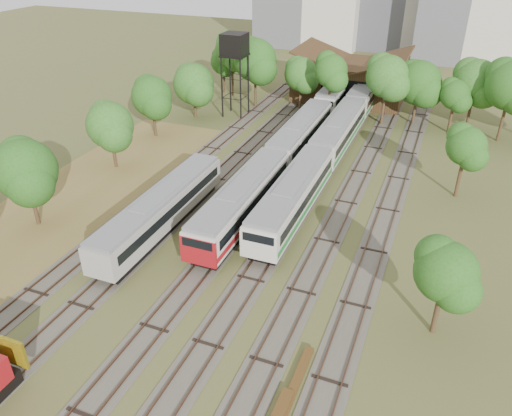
% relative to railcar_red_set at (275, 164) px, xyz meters
% --- Properties ---
extents(ground, '(240.00, 240.00, 0.00)m').
position_rel_railcar_red_set_xyz_m(ground, '(2.00, -26.90, -1.98)').
color(ground, '#475123').
rests_on(ground, ground).
extents(dry_grass_patch, '(14.00, 60.00, 0.04)m').
position_rel_railcar_red_set_xyz_m(dry_grass_patch, '(-16.00, -18.90, -1.96)').
color(dry_grass_patch, brown).
rests_on(dry_grass_patch, ground).
extents(tracks, '(24.60, 80.00, 0.19)m').
position_rel_railcar_red_set_xyz_m(tracks, '(1.33, -1.90, -1.94)').
color(tracks, '#4C473D').
rests_on(tracks, ground).
extents(railcar_red_set, '(3.03, 34.57, 3.74)m').
position_rel_railcar_red_set_xyz_m(railcar_red_set, '(0.00, 0.00, 0.00)').
color(railcar_red_set, black).
rests_on(railcar_red_set, ground).
extents(railcar_green_set, '(3.08, 52.08, 3.81)m').
position_rel_railcar_red_set_xyz_m(railcar_green_set, '(4.00, 11.03, 0.04)').
color(railcar_green_set, black).
rests_on(railcar_green_set, ground).
extents(railcar_rear, '(2.94, 16.08, 3.63)m').
position_rel_railcar_red_set_xyz_m(railcar_rear, '(0.00, 27.25, -0.06)').
color(railcar_rear, black).
rests_on(railcar_rear, ground).
extents(old_grey_coach, '(2.83, 18.00, 3.49)m').
position_rel_railcar_red_set_xyz_m(old_grey_coach, '(-6.00, -12.51, -0.07)').
color(old_grey_coach, black).
rests_on(old_grey_coach, ground).
extents(water_tower, '(3.21, 3.21, 11.11)m').
position_rel_railcar_red_set_xyz_m(water_tower, '(-12.22, 17.57, 7.38)').
color(water_tower, black).
rests_on(water_tower, ground).
extents(rail_pile_far, '(0.54, 8.57, 0.28)m').
position_rel_railcar_red_set_xyz_m(rail_pile_far, '(10.20, -26.02, -1.84)').
color(rail_pile_far, brown).
rests_on(rail_pile_far, ground).
extents(maintenance_shed, '(16.45, 11.55, 7.58)m').
position_rel_railcar_red_set_xyz_m(maintenance_shed, '(1.00, 31.07, 0.94)').
color(maintenance_shed, '#3B2515').
rests_on(maintenance_shed, ground).
extents(tree_band_left, '(7.39, 67.33, 8.02)m').
position_rel_railcar_red_set_xyz_m(tree_band_left, '(-17.18, -6.35, 2.93)').
color(tree_band_left, '#382616').
rests_on(tree_band_left, ground).
extents(tree_band_far, '(48.76, 10.62, 9.91)m').
position_rel_railcar_red_set_xyz_m(tree_band_far, '(7.69, 22.41, 4.39)').
color(tree_band_far, '#382616').
rests_on(tree_band_far, ground).
extents(tree_band_right, '(5.43, 42.48, 7.20)m').
position_rel_railcar_red_set_xyz_m(tree_band_right, '(17.05, 1.44, 3.04)').
color(tree_band_right, '#382616').
rests_on(tree_band_right, ground).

